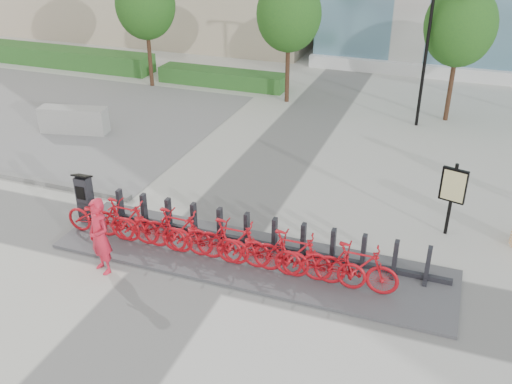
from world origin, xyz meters
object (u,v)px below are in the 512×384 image
(jersey_barrier, at_px, (74,120))
(map_sign, at_px, (453,188))
(bike_0, at_px, (100,217))
(worker_red, at_px, (100,236))
(kiosk, at_px, (85,198))

(jersey_barrier, bearing_deg, map_sign, -23.77)
(bike_0, relative_size, worker_red, 1.04)
(worker_red, bearing_deg, kiosk, 158.23)
(worker_red, bearing_deg, map_sign, 56.04)
(jersey_barrier, bearing_deg, bike_0, -61.45)
(worker_red, bearing_deg, bike_0, 149.69)
(kiosk, xyz_separation_m, jersey_barrier, (-4.35, 5.40, -0.27))
(kiosk, relative_size, map_sign, 0.70)
(jersey_barrier, distance_m, map_sign, 13.63)
(bike_0, xyz_separation_m, kiosk, (-0.79, 0.50, 0.16))
(map_sign, bearing_deg, jersey_barrier, -175.91)
(worker_red, distance_m, jersey_barrier, 9.33)
(kiosk, height_order, worker_red, worker_red)
(bike_0, xyz_separation_m, jersey_barrier, (-5.14, 5.91, -0.11))
(bike_0, height_order, kiosk, kiosk)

